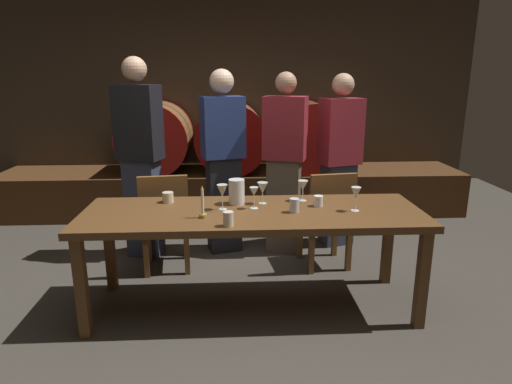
{
  "coord_description": "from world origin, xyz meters",
  "views": [
    {
      "loc": [
        0.01,
        -2.83,
        1.68
      ],
      "look_at": [
        0.18,
        0.31,
        0.83
      ],
      "focal_mm": 30.79,
      "sensor_mm": 36.0,
      "label": 1
    }
  ],
  "objects": [
    {
      "name": "ground_plane",
      "position": [
        0.0,
        0.0,
        0.0
      ],
      "size": [
        8.1,
        8.1,
        0.0
      ],
      "primitive_type": "plane",
      "color": "#3F3A33"
    },
    {
      "name": "back_wall",
      "position": [
        0.0,
        3.04,
        1.37
      ],
      "size": [
        6.23,
        0.24,
        2.74
      ],
      "primitive_type": "cube",
      "color": "#473A2D",
      "rests_on": "ground"
    },
    {
      "name": "barrel_shelf",
      "position": [
        0.0,
        2.49,
        0.26
      ],
      "size": [
        5.61,
        0.9,
        0.52
      ],
      "primitive_type": "cube",
      "color": "#4C2D16",
      "rests_on": "ground"
    },
    {
      "name": "wine_barrel_left",
      "position": [
        -0.92,
        2.49,
        0.93
      ],
      "size": [
        0.84,
        0.81,
        0.84
      ],
      "color": "brown",
      "rests_on": "barrel_shelf"
    },
    {
      "name": "wine_barrel_center",
      "position": [
        -0.01,
        2.49,
        0.93
      ],
      "size": [
        0.84,
        0.81,
        0.84
      ],
      "color": "brown",
      "rests_on": "barrel_shelf"
    },
    {
      "name": "wine_barrel_right",
      "position": [
        0.94,
        2.49,
        0.93
      ],
      "size": [
        0.84,
        0.81,
        0.84
      ],
      "color": "#513319",
      "rests_on": "barrel_shelf"
    },
    {
      "name": "dining_table",
      "position": [
        0.14,
        0.11,
        0.67
      ],
      "size": [
        2.39,
        0.79,
        0.75
      ],
      "color": "brown",
      "rests_on": "ground"
    },
    {
      "name": "chair_left",
      "position": [
        -0.58,
        0.75,
        0.49
      ],
      "size": [
        0.45,
        0.45,
        0.88
      ],
      "rotation": [
        0.0,
        0.0,
        3.27
      ],
      "color": "brown",
      "rests_on": "ground"
    },
    {
      "name": "chair_right",
      "position": [
        0.82,
        0.75,
        0.49
      ],
      "size": [
        0.45,
        0.45,
        0.88
      ],
      "rotation": [
        0.0,
        0.0,
        3.28
      ],
      "color": "brown",
      "rests_on": "ground"
    },
    {
      "name": "guest_far_left",
      "position": [
        -0.83,
        1.13,
        0.94
      ],
      "size": [
        0.43,
        0.34,
        1.82
      ],
      "rotation": [
        0.0,
        0.0,
        2.85
      ],
      "color": "#33384C",
      "rests_on": "ground"
    },
    {
      "name": "guest_center_left",
      "position": [
        -0.08,
        1.21,
        0.89
      ],
      "size": [
        0.43,
        0.34,
        1.72
      ],
      "rotation": [
        0.0,
        0.0,
        3.42
      ],
      "color": "black",
      "rests_on": "ground"
    },
    {
      "name": "guest_center_right",
      "position": [
        0.49,
        1.15,
        0.87
      ],
      "size": [
        0.44,
        0.35,
        1.7
      ],
      "rotation": [
        0.0,
        0.0,
        2.83
      ],
      "color": "brown",
      "rests_on": "ground"
    },
    {
      "name": "guest_far_right",
      "position": [
        1.05,
        1.33,
        0.86
      ],
      "size": [
        0.44,
        0.34,
        1.68
      ],
      "rotation": [
        0.0,
        0.0,
        3.45
      ],
      "color": "#33384C",
      "rests_on": "ground"
    },
    {
      "name": "candle_center",
      "position": [
        -0.2,
        -0.03,
        0.81
      ],
      "size": [
        0.05,
        0.05,
        0.22
      ],
      "color": "olive",
      "rests_on": "dining_table"
    },
    {
      "name": "pitcher",
      "position": [
        0.03,
        0.28,
        0.84
      ],
      "size": [
        0.12,
        0.12,
        0.19
      ],
      "color": "white",
      "rests_on": "dining_table"
    },
    {
      "name": "wine_glass_far_left",
      "position": [
        -0.07,
        0.15,
        0.88
      ],
      "size": [
        0.08,
        0.08,
        0.18
      ],
      "color": "silver",
      "rests_on": "dining_table"
    },
    {
      "name": "wine_glass_left",
      "position": [
        0.15,
        0.16,
        0.86
      ],
      "size": [
        0.06,
        0.06,
        0.16
      ],
      "color": "silver",
      "rests_on": "dining_table"
    },
    {
      "name": "wine_glass_center",
      "position": [
        0.22,
        0.28,
        0.86
      ],
      "size": [
        0.08,
        0.08,
        0.16
      ],
      "color": "silver",
      "rests_on": "dining_table"
    },
    {
      "name": "wine_glass_right",
      "position": [
        0.53,
        0.33,
        0.86
      ],
      "size": [
        0.08,
        0.08,
        0.16
      ],
      "color": "silver",
      "rests_on": "dining_table"
    },
    {
      "name": "wine_glass_far_right",
      "position": [
        0.86,
        0.06,
        0.87
      ],
      "size": [
        0.07,
        0.07,
        0.17
      ],
      "color": "white",
      "rests_on": "dining_table"
    },
    {
      "name": "cup_far_left",
      "position": [
        -0.48,
        0.35,
        0.78
      ],
      "size": [
        0.08,
        0.08,
        0.08
      ],
      "primitive_type": "cylinder",
      "color": "beige",
      "rests_on": "dining_table"
    },
    {
      "name": "cup_center_left",
      "position": [
        -0.03,
        -0.21,
        0.79
      ],
      "size": [
        0.07,
        0.07,
        0.1
      ],
      "primitive_type": "cylinder",
      "color": "beige",
      "rests_on": "dining_table"
    },
    {
      "name": "cup_center_right",
      "position": [
        0.43,
        0.06,
        0.8
      ],
      "size": [
        0.07,
        0.07,
        0.1
      ],
      "primitive_type": "cylinder",
      "color": "silver",
      "rests_on": "dining_table"
    },
    {
      "name": "cup_far_right",
      "position": [
        0.62,
        0.19,
        0.79
      ],
      "size": [
        0.07,
        0.07,
        0.08
      ],
      "primitive_type": "cylinder",
      "color": "white",
      "rests_on": "dining_table"
    }
  ]
}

